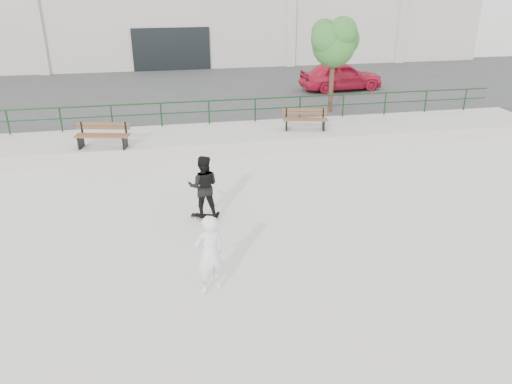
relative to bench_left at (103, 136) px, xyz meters
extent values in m
plane|color=beige|center=(3.18, -8.47, -0.95)|extent=(120.00, 120.00, 0.00)
cube|color=#AEA89F|center=(3.18, 1.03, -0.70)|extent=(30.00, 3.00, 0.50)
cube|color=#393939|center=(3.18, 9.53, -0.70)|extent=(60.00, 14.00, 0.50)
cylinder|color=#153A1A|center=(3.18, 2.33, 0.55)|extent=(28.00, 0.06, 0.06)
cylinder|color=#153A1A|center=(3.18, 2.33, 0.10)|extent=(28.00, 0.05, 0.05)
cylinder|color=#153A1A|center=(-3.82, 2.33, 0.05)|extent=(0.06, 0.06, 1.00)
cylinder|color=#153A1A|center=(-1.82, 2.33, 0.05)|extent=(0.06, 0.06, 1.00)
cylinder|color=#153A1A|center=(0.18, 2.33, 0.05)|extent=(0.06, 0.06, 1.00)
cylinder|color=#153A1A|center=(2.18, 2.33, 0.05)|extent=(0.06, 0.06, 1.00)
cylinder|color=#153A1A|center=(4.18, 2.33, 0.05)|extent=(0.06, 0.06, 1.00)
cylinder|color=#153A1A|center=(6.18, 2.33, 0.05)|extent=(0.06, 0.06, 1.00)
cylinder|color=#153A1A|center=(8.18, 2.33, 0.05)|extent=(0.06, 0.06, 1.00)
cylinder|color=#153A1A|center=(10.18, 2.33, 0.05)|extent=(0.06, 0.06, 1.00)
cylinder|color=#153A1A|center=(12.18, 2.33, 0.05)|extent=(0.06, 0.06, 1.00)
cylinder|color=#153A1A|center=(14.18, 2.33, 0.05)|extent=(0.06, 0.06, 1.00)
cylinder|color=#153A1A|center=(16.18, 2.33, 0.05)|extent=(0.06, 0.06, 1.00)
cube|color=beige|center=(3.18, 23.53, 3.05)|extent=(44.00, 16.00, 8.00)
cube|color=black|center=(3.18, 15.48, 0.65)|extent=(5.00, 0.15, 3.20)
cube|color=beige|center=(-4.82, 15.43, 2.15)|extent=(0.60, 0.25, 6.20)
cube|color=beige|center=(11.18, 15.43, 2.15)|extent=(0.60, 0.25, 6.20)
cube|color=beige|center=(19.18, 15.43, 2.15)|extent=(0.60, 0.25, 6.20)
cube|color=brown|center=(-0.06, -0.26, 0.02)|extent=(1.95, 0.54, 0.04)
cube|color=brown|center=(-0.01, -0.07, 0.02)|extent=(1.95, 0.54, 0.04)
cube|color=brown|center=(0.03, 0.12, 0.02)|extent=(1.95, 0.54, 0.04)
cube|color=brown|center=(0.04, 0.21, 0.23)|extent=(1.94, 0.45, 0.11)
cube|color=brown|center=(0.04, 0.21, 0.38)|extent=(1.94, 0.45, 0.11)
cube|color=black|center=(-0.82, 0.10, -0.22)|extent=(0.18, 0.55, 0.46)
cube|color=black|center=(-0.76, 0.38, 0.23)|extent=(0.08, 0.07, 0.46)
cube|color=black|center=(0.79, -0.24, -0.22)|extent=(0.18, 0.55, 0.46)
cube|color=black|center=(0.85, 0.04, 0.23)|extent=(0.08, 0.07, 0.46)
cube|color=brown|center=(7.91, 0.54, -0.01)|extent=(1.81, 0.50, 0.04)
cube|color=brown|center=(7.95, 0.72, -0.01)|extent=(1.81, 0.50, 0.04)
cube|color=brown|center=(7.99, 0.90, -0.01)|extent=(1.81, 0.50, 0.04)
cube|color=brown|center=(8.00, 0.98, 0.18)|extent=(1.80, 0.42, 0.10)
cube|color=brown|center=(8.00, 0.98, 0.32)|extent=(1.80, 0.42, 0.10)
cube|color=black|center=(7.20, 0.88, -0.24)|extent=(0.17, 0.51, 0.43)
cube|color=black|center=(7.26, 1.14, 0.18)|extent=(0.07, 0.06, 0.43)
cube|color=black|center=(8.69, 0.56, -0.24)|extent=(0.17, 0.51, 0.43)
cube|color=black|center=(8.75, 0.82, 0.18)|extent=(0.07, 0.06, 0.43)
cylinder|color=#513828|center=(9.95, 3.40, 0.83)|extent=(0.21, 0.21, 2.55)
sphere|color=#2E6525|center=(9.95, 3.40, 2.53)|extent=(1.91, 1.91, 1.91)
sphere|color=#2E6525|center=(10.48, 3.72, 2.74)|extent=(1.49, 1.49, 1.49)
sphere|color=#2E6525|center=(9.52, 3.19, 2.84)|extent=(1.38, 1.38, 1.38)
sphere|color=#2E6525|center=(10.16, 2.98, 3.16)|extent=(1.27, 1.27, 1.27)
sphere|color=#2E6525|center=(9.63, 3.83, 3.06)|extent=(1.17, 1.17, 1.17)
imported|color=#B81631|center=(12.00, 7.68, 0.31)|extent=(4.61, 2.15, 1.53)
cube|color=black|center=(3.17, -5.56, -0.86)|extent=(0.80, 0.42, 0.02)
cube|color=brown|center=(3.17, -5.56, -0.88)|extent=(0.80, 0.42, 0.01)
cube|color=#9A999E|center=(2.93, -5.49, -0.90)|extent=(0.10, 0.17, 0.03)
cube|color=#9A999E|center=(3.42, -5.64, -0.90)|extent=(0.10, 0.17, 0.03)
cylinder|color=beige|center=(2.90, -5.58, -0.92)|extent=(0.06, 0.04, 0.06)
cylinder|color=beige|center=(2.95, -5.40, -0.92)|extent=(0.06, 0.04, 0.06)
cylinder|color=beige|center=(3.39, -5.73, -0.92)|extent=(0.06, 0.04, 0.06)
cylinder|color=beige|center=(3.45, -5.55, -0.92)|extent=(0.06, 0.04, 0.06)
imported|color=black|center=(3.17, -5.56, 0.05)|extent=(0.98, 0.83, 1.80)
imported|color=white|center=(2.95, -9.13, -0.03)|extent=(0.78, 0.63, 1.85)
camera|label=1|loc=(2.16, -18.39, 5.54)|focal=35.00mm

